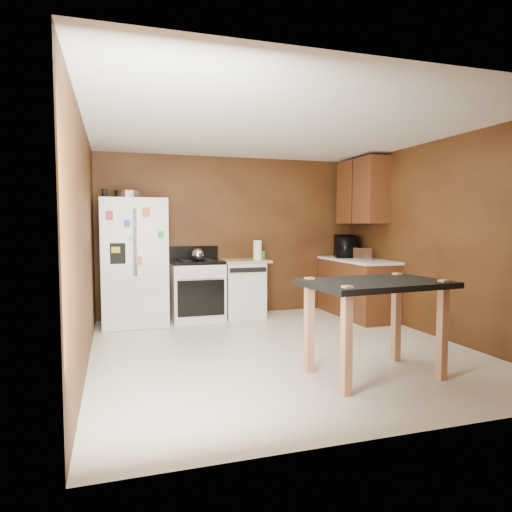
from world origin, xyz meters
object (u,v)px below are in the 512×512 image
pen_cup (105,193)px  island (375,295)px  green_canister (262,255)px  microwave (345,247)px  kettle (198,255)px  gas_range (197,289)px  roasting_pan (129,195)px  refrigerator (134,262)px  dishwasher (243,288)px  paper_towel (257,250)px  toaster (362,254)px

pen_cup → island: (2.44, -2.91, -1.08)m
green_canister → microwave: microwave is taller
pen_cup → kettle: size_ratio=0.65×
gas_range → roasting_pan: bearing=-177.5°
island → refrigerator: bearing=124.5°
dishwasher → pen_cup: bearing=-175.2°
paper_towel → gas_range: 1.09m
pen_cup → gas_range: size_ratio=0.11×
island → green_canister: bearing=91.6°
refrigerator → green_canister: bearing=4.8°
pen_cup → roasting_pan: bearing=17.8°
roasting_pan → toaster: (3.36, -0.66, -0.86)m
roasting_pan → island: bearing=-54.9°
kettle → dishwasher: 0.91m
pen_cup → island: pen_cup is taller
kettle → green_canister: 1.08m
green_canister → toaster: (1.34, -0.81, 0.04)m
kettle → microwave: (2.45, 0.05, 0.07)m
refrigerator → island: refrigerator is taller
green_canister → dishwasher: 0.61m
green_canister → refrigerator: (-1.97, -0.17, -0.05)m
paper_towel → dishwasher: 0.64m
green_canister → microwave: 1.41m
gas_range → dishwasher: (0.72, 0.02, -0.01)m
kettle → paper_towel: paper_towel is taller
roasting_pan → paper_towel: roasting_pan is taller
pen_cup → refrigerator: size_ratio=0.07×
paper_towel → gas_range: size_ratio=0.27×
roasting_pan → microwave: size_ratio=0.72×
roasting_pan → toaster: 3.53m
kettle → gas_range: gas_range is taller
roasting_pan → microwave: roasting_pan is taller
toaster → microwave: bearing=79.0°
gas_range → dishwasher: 0.72m
roasting_pan → pen_cup: bearing=-162.2°
refrigerator → dishwasher: size_ratio=2.02×
refrigerator → toaster: bearing=-11.0°
toaster → gas_range: bearing=157.6°
microwave → dishwasher: (-1.73, 0.08, -0.61)m
microwave → gas_range: bearing=110.1°
toaster → gas_range: size_ratio=0.23×
pen_cup → toaster: size_ratio=0.48×
paper_towel → microwave: bearing=2.5°
microwave → refrigerator: (-3.36, -0.00, -0.16)m
microwave → gas_range: size_ratio=0.54×
pen_cup → kettle: (1.29, 0.04, -0.87)m
refrigerator → dishwasher: 1.69m
kettle → paper_towel: (0.92, -0.02, 0.05)m
green_canister → microwave: size_ratio=0.21×
roasting_pan → paper_towel: bearing=-2.5°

